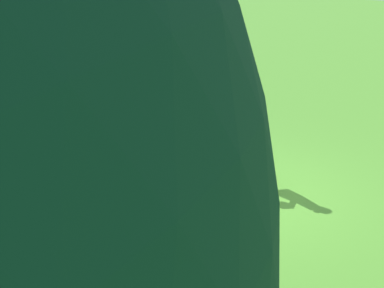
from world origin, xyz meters
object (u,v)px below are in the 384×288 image
object	(u,v)px
dog	(113,158)
frisbee_held	(249,162)
frisbee_flying	(126,126)
person	(253,149)

from	to	relation	value
dog	frisbee_held	size ratio (longest dim) A/B	4.16
dog	frisbee_flying	distance (m)	0.52
person	frisbee_held	xyz separation A→B (m)	(-0.04, 0.38, -0.09)
frisbee_flying	frisbee_held	distance (m)	2.61
dog	frisbee_held	xyz separation A→B (m)	(-1.49, -2.22, -0.70)
frisbee_held	dog	bearing A→B (deg)	56.22
person	frisbee_held	distance (m)	0.40
frisbee_flying	frisbee_held	bearing A→B (deg)	-126.72
frisbee_flying	frisbee_held	xyz separation A→B (m)	(-1.42, -1.90, -1.09)
dog	frisbee_flying	size ratio (longest dim) A/B	4.50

